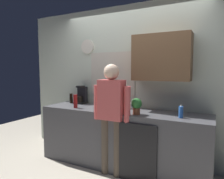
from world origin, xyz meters
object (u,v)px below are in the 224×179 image
Objects in this scene: dish_soap at (181,112)px; bottle_olive_oil at (99,100)px; bottle_clear_soda at (104,100)px; bottle_dark_sauce at (71,98)px; coffee_maker at (81,95)px; cup_white_mug at (130,106)px; person_at_sink at (111,110)px; potted_plant at (137,105)px; mixing_bowl at (112,109)px; bottle_red_vinegar at (75,101)px.

bottle_olive_oil is at bearing 175.85° from dish_soap.
bottle_clear_soda is 0.14m from bottle_olive_oil.
bottle_dark_sauce is 0.72× the size of bottle_olive_oil.
cup_white_mug is (1.02, -0.10, -0.10)m from coffee_maker.
person_at_sink is (-0.11, -0.45, 0.00)m from cup_white_mug.
bottle_clear_soda is 0.36m from person_at_sink.
dish_soap is at bearing 7.17° from potted_plant.
coffee_maker reaches higher than mixing_bowl.
cup_white_mug is 0.43× the size of mixing_bowl.
bottle_red_vinegar is 0.69m from mixing_bowl.
bottle_olive_oil is 1.09× the size of potted_plant.
bottle_red_vinegar is 1.65m from dish_soap.
coffee_maker is 1.07m from person_at_sink.
cup_white_mug is at bearing 62.66° from person_at_sink.
person_at_sink reaches higher than potted_plant.
bottle_dark_sauce is (-0.19, -0.07, -0.06)m from coffee_maker.
bottle_clear_soda is 0.88m from bottle_dark_sauce.
mixing_bowl is at bearing -19.91° from bottle_dark_sauce.
bottle_clear_soda is 0.60m from potted_plant.
bottle_red_vinegar is 0.96× the size of potted_plant.
dish_soap is (1.65, 0.06, -0.03)m from bottle_red_vinegar.
coffee_maker is at bearing 152.39° from mixing_bowl.
bottle_red_vinegar is at bearing 179.29° from potted_plant.
person_at_sink is at bearing -168.12° from dish_soap.
bottle_dark_sauce is 1.00× the size of dish_soap.
person_at_sink is at bearing -10.18° from bottle_red_vinegar.
cup_white_mug is at bearing 162.02° from dish_soap.
potted_plant reaches higher than bottle_dark_sauce.
coffee_maker reaches higher than bottle_dark_sauce.
cup_white_mug is at bearing 30.64° from bottle_clear_soda.
dish_soap is at bearing 5.73° from mixing_bowl.
cup_white_mug is at bearing 123.90° from potted_plant.
bottle_dark_sauce is 0.75m from bottle_olive_oil.
bottle_red_vinegar is 0.75m from person_at_sink.
cup_white_mug is (0.84, 0.32, -0.06)m from bottle_red_vinegar.
potted_plant is (0.59, -0.12, -0.01)m from bottle_clear_soda.
bottle_clear_soda reaches higher than potted_plant.
bottle_clear_soda is at bearing 12.67° from bottle_red_vinegar.
bottle_red_vinegar is at bearing -177.91° from dish_soap.
mixing_bowl is (0.69, -0.04, -0.07)m from bottle_red_vinegar.
coffee_maker reaches higher than dish_soap.
person_at_sink reaches higher than bottle_dark_sauce.
bottle_olive_oil is at bearing 166.83° from potted_plant.
coffee_maker is 0.46m from bottle_red_vinegar.
bottle_clear_soda is 2.95× the size of cup_white_mug.
coffee_maker is 1.32× the size of bottle_olive_oil.
bottle_olive_oil is (-0.13, 0.05, -0.01)m from bottle_clear_soda.
bottle_olive_oil is 0.40m from mixing_bowl.
bottle_clear_soda reaches higher than bottle_olive_oil.
bottle_olive_oil is at bearing -161.07° from cup_white_mug.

